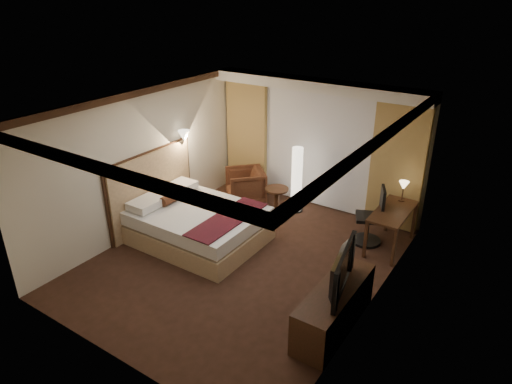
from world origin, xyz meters
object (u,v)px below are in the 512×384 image
Objects in this scene: desk at (391,229)px; floor_lamp at (297,180)px; office_chair at (369,215)px; dresser at (334,307)px; bed at (199,225)px; armchair at (245,184)px; television at (336,267)px; side_table at (277,200)px.

floor_lamp is at bearing 170.36° from desk.
office_chair is 0.67× the size of dresser.
office_chair reaches higher than dresser.
floor_lamp is at bearing 66.78° from bed.
office_chair reaches higher than armchair.
floor_lamp reaches higher than dresser.
television is at bearing -14.33° from bed.
office_chair is at bearing -3.95° from side_table.
office_chair is at bearing 32.54° from bed.
floor_lamp reaches higher than side_table.
bed is 3.47m from desk.
office_chair is at bearing -172.98° from desk.
floor_lamp is 0.85× the size of dresser.
floor_lamp reaches higher than office_chair.
floor_lamp reaches higher than armchair.
television is at bearing -180.00° from dresser.
television is at bearing -89.54° from desk.
armchair is at bearing 39.64° from television.
bed is 1.91m from armchair.
floor_lamp is 1.14× the size of desk.
television is (0.02, -2.49, 0.60)m from desk.
armchair is (-0.26, 1.89, 0.07)m from bed.
armchair is 0.48× the size of dresser.
bed is at bearing -37.67° from armchair.
television is (0.43, -2.44, 0.42)m from office_chair.
floor_lamp reaches higher than television.
bed is 1.82× the size of desk.
side_table is 3.63m from television.
floor_lamp is 1.24× the size of television.
dresser is at bearing -88.85° from desk.
desk is (3.28, -0.17, -0.02)m from armchair.
desk is 0.74× the size of dresser.
dresser is (3.33, -2.66, -0.07)m from armchair.
armchair reaches higher than desk.
office_chair is 2.49m from dresser.
armchair is at bearing 176.97° from desk.
office_chair is (2.02, -0.14, 0.29)m from side_table.
floor_lamp is 1.77m from office_chair.
armchair is 0.86m from side_table.
armchair is 0.64× the size of desk.
office_chair is (-0.41, -0.05, 0.18)m from desk.
floor_lamp is 3.58m from television.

